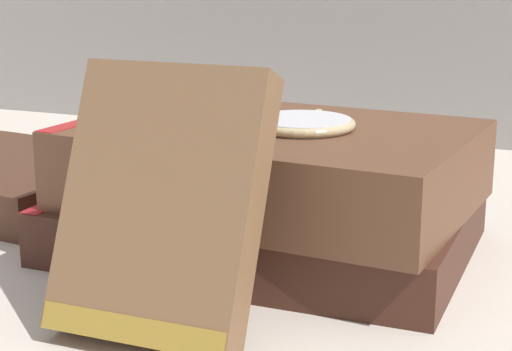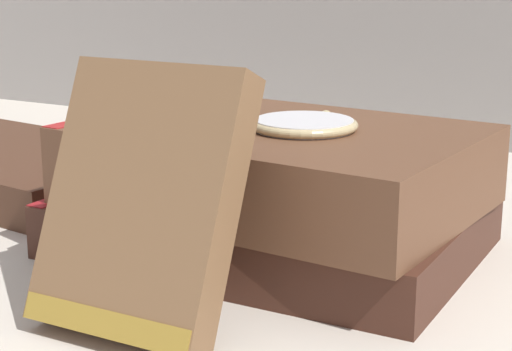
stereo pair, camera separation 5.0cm
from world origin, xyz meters
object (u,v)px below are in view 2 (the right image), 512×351
object	(u,v)px
book_leaning_front	(140,211)
pocket_watch	(304,125)
reading_glasses	(281,183)
book_flat_bottom	(264,222)
book_flat_top	(269,163)

from	to	relation	value
book_leaning_front	pocket_watch	bearing A→B (deg)	77.90
pocket_watch	reading_glasses	distance (m)	0.18
book_leaning_front	pocket_watch	world-z (taller)	book_leaning_front
book_flat_bottom	book_leaning_front	size ratio (longest dim) A/B	1.88
book_flat_top	reading_glasses	bearing A→B (deg)	119.04
book_flat_top	book_leaning_front	distance (m)	0.12
book_leaning_front	reading_glasses	world-z (taller)	book_leaning_front
reading_glasses	book_flat_top	bearing A→B (deg)	-44.85
pocket_watch	book_flat_bottom	bearing A→B (deg)	163.39
book_leaning_front	reading_glasses	bearing A→B (deg)	103.12
book_flat_top	pocket_watch	bearing A→B (deg)	-1.86
book_flat_bottom	book_leaning_front	distance (m)	0.13
book_flat_bottom	book_flat_top	xyz separation A→B (m)	(0.01, -0.01, 0.04)
book_flat_bottom	reading_glasses	world-z (taller)	book_flat_bottom
book_flat_bottom	reading_glasses	size ratio (longest dim) A/B	2.09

